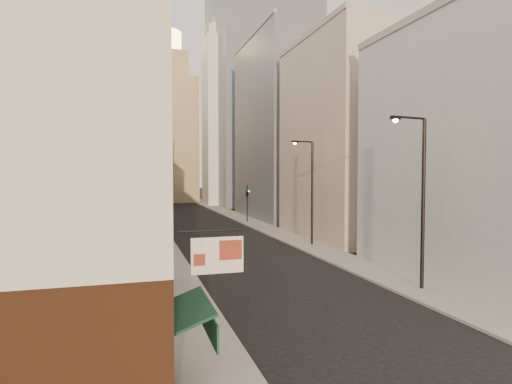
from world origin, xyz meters
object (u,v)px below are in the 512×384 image
(white_tower, at_px, (224,115))
(traffic_light_right, at_px, (247,194))
(clock_tower, at_px, (165,126))
(streetlamp_mid, at_px, (310,187))
(streetlamp_near, at_px, (420,193))

(white_tower, xyz_separation_m, traffic_light_right, (-3.96, -32.76, -14.71))
(clock_tower, relative_size, white_tower, 1.08)
(white_tower, bearing_deg, streetlamp_mid, -93.70)
(streetlamp_near, xyz_separation_m, traffic_light_right, (-0.42, 34.71, -1.64))
(streetlamp_mid, xyz_separation_m, traffic_light_right, (-0.60, 19.29, -1.52))
(white_tower, relative_size, streetlamp_near, 4.28)
(clock_tower, height_order, streetlamp_near, clock_tower)
(white_tower, distance_m, streetlamp_mid, 53.80)
(traffic_light_right, bearing_deg, clock_tower, -70.40)
(white_tower, xyz_separation_m, streetlamp_mid, (-3.37, -52.05, -13.19))
(clock_tower, bearing_deg, white_tower, -51.84)
(streetlamp_near, distance_m, traffic_light_right, 34.75)
(clock_tower, bearing_deg, streetlamp_near, -84.77)
(clock_tower, distance_m, traffic_light_right, 49.24)
(white_tower, bearing_deg, clock_tower, 128.16)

